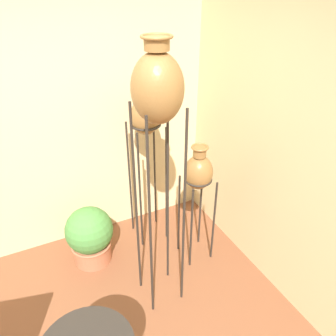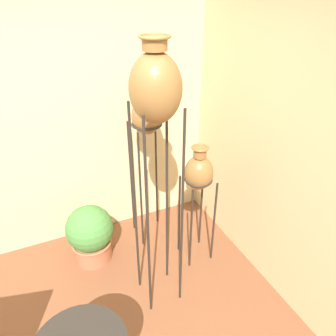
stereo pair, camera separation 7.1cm
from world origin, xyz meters
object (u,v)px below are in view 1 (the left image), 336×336
Objects in this scene: vase_stand_medium at (145,121)px; vase_stand_short at (198,174)px; vase_stand_tall at (158,95)px; potted_plant at (90,235)px.

vase_stand_medium reaches higher than vase_stand_short.
vase_stand_short is at bearing -59.56° from vase_stand_medium.
vase_stand_tall reaches higher than vase_stand_medium.
vase_stand_short is at bearing -21.64° from potted_plant.
vase_stand_medium reaches higher than potted_plant.
vase_stand_tall is 0.95m from vase_stand_medium.
vase_stand_medium is 1.22m from potted_plant.
potted_plant is at bearing -170.40° from vase_stand_medium.
potted_plant is at bearing 123.85° from vase_stand_tall.
vase_stand_tall reaches higher than vase_stand_short.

